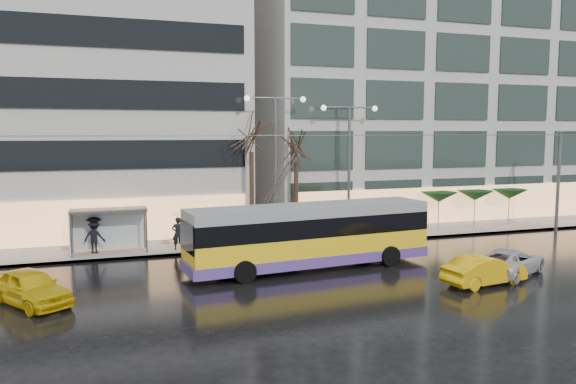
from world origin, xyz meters
name	(u,v)px	position (x,y,z in m)	size (l,w,h in m)	color
ground	(306,292)	(0.00, 0.00, 0.00)	(140.00, 140.00, 0.00)	black
sidewalk	(262,233)	(2.00, 14.00, 0.07)	(80.00, 10.00, 0.15)	gray
kerb	(285,247)	(2.00, 9.05, 0.07)	(80.00, 0.10, 0.15)	slate
building_right	(439,64)	(19.00, 19.00, 12.65)	(32.00, 14.00, 25.00)	#B9B5B1
trolleybus	(310,237)	(1.70, 3.99, 1.61)	(13.01, 5.35, 5.95)	yellow
catenary	(274,180)	(1.00, 7.94, 4.25)	(42.24, 5.12, 7.00)	#595B60
bus_shelter	(102,221)	(-8.38, 10.69, 1.96)	(4.20, 1.60, 2.51)	#595B60
street_lamp_near	(276,148)	(2.00, 10.80, 5.99)	(3.96, 0.36, 9.03)	#595B60
street_lamp_far	(349,151)	(7.00, 10.80, 5.71)	(3.96, 0.36, 8.53)	#595B60
tree_a	(251,130)	(0.50, 11.00, 7.09)	(3.20, 3.20, 8.40)	black
tree_b	(296,141)	(3.50, 11.20, 6.40)	(3.20, 3.20, 7.70)	black
parasol_a	(439,197)	(14.00, 11.00, 2.45)	(2.50, 2.50, 2.65)	#595B60
parasol_b	(475,196)	(17.00, 11.00, 2.45)	(2.50, 2.50, 2.65)	#595B60
parasol_c	(509,194)	(20.00, 11.00, 2.45)	(2.50, 2.50, 2.65)	#595B60
taxi_a	(30,287)	(-11.22, 1.84, 0.73)	(1.73, 4.30, 1.47)	#E2BD0B
taxi_b	(484,270)	(8.17, -1.51, 0.68)	(1.44, 4.13, 1.36)	yellow
sedan_silver	(510,262)	(10.55, -0.36, 0.65)	(2.15, 4.66, 1.30)	silver
pedestrian_a	(178,226)	(-4.21, 10.01, 1.56)	(0.98, 1.00, 2.19)	black
pedestrian_b	(189,235)	(-3.54, 10.08, 0.98)	(1.02, 0.98, 1.66)	black
pedestrian_c	(94,233)	(-8.81, 10.61, 1.28)	(1.38, 1.07, 2.11)	black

